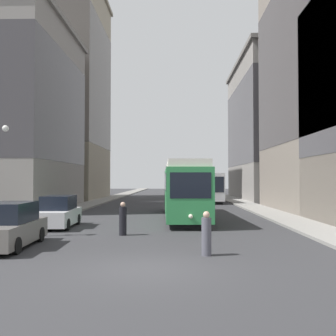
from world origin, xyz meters
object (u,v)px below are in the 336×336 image
at_px(streetcar, 183,189).
at_px(transit_bus, 207,186).
at_px(parked_car_left_mid, 9,227).
at_px(parked_car_left_near, 58,213).
at_px(pedestrian_crossing_near, 206,235).
at_px(pedestrian_crossing_far, 123,220).

bearing_deg(streetcar, transit_bus, 78.55).
height_order(streetcar, parked_car_left_mid, streetcar).
xyz_separation_m(parked_car_left_near, parked_car_left_mid, (-0.00, -6.47, 0.00)).
distance_m(parked_car_left_mid, pedestrian_crossing_near, 8.04).
bearing_deg(parked_car_left_near, transit_bus, 64.66).
bearing_deg(pedestrian_crossing_near, pedestrian_crossing_far, -72.81).
distance_m(streetcar, parked_car_left_near, 9.27).
relative_size(streetcar, transit_bus, 1.15).
bearing_deg(streetcar, parked_car_left_near, -144.93).
relative_size(transit_bus, parked_car_left_near, 2.81).
bearing_deg(pedestrian_crossing_far, transit_bus, -143.44).
xyz_separation_m(parked_car_left_near, pedestrian_crossing_near, (7.90, -7.95, -0.10)).
xyz_separation_m(parked_car_left_near, pedestrian_crossing_far, (4.16, -3.05, -0.08)).
bearing_deg(transit_bus, parked_car_left_mid, -110.41).
height_order(streetcar, pedestrian_crossing_far, streetcar).
distance_m(transit_bus, parked_car_left_mid, 33.64).
relative_size(transit_bus, pedestrian_crossing_far, 7.63).
relative_size(transit_bus, parked_car_left_mid, 2.65).
height_order(parked_car_left_near, pedestrian_crossing_near, parked_car_left_near).
relative_size(parked_car_left_near, pedestrian_crossing_far, 2.72).
bearing_deg(parked_car_left_near, pedestrian_crossing_far, -38.84).
distance_m(transit_bus, parked_car_left_near, 27.58).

